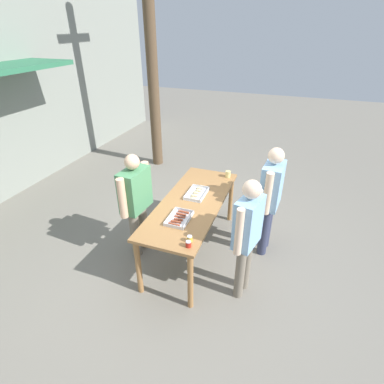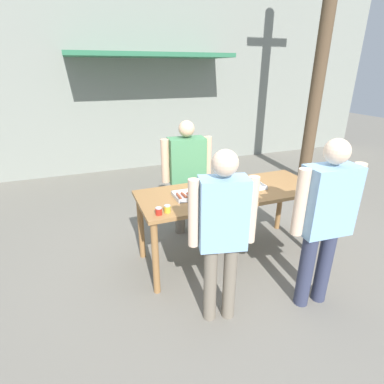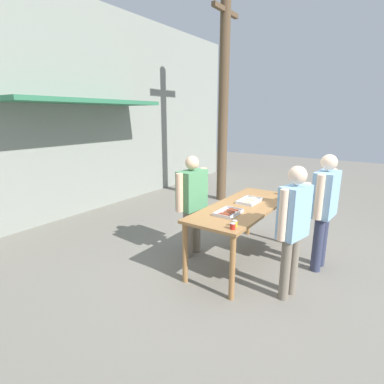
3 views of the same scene
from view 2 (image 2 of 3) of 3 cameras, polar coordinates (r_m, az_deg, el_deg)
ground_plane at (r=3.86m, az=6.66°, el=-11.72°), size 24.00×24.00×0.00m
building_facade_back at (r=6.95m, az=-8.91°, el=23.05°), size 12.00×1.11×4.50m
serving_table at (r=3.49m, az=7.22°, el=-1.28°), size 2.11×0.81×0.87m
food_tray_sausages at (r=3.27m, az=-0.04°, el=-0.57°), size 0.40×0.26×0.04m
food_tray_buns at (r=3.55m, az=10.20°, el=1.01°), size 0.42×0.26×0.05m
condiment_jar_mustard at (r=2.87m, az=-6.36°, el=-3.64°), size 0.06×0.06×0.07m
condiment_jar_ketchup at (r=2.91m, az=-4.73°, el=-3.20°), size 0.06×0.06×0.07m
beer_cup at (r=3.73m, az=21.92°, el=1.35°), size 0.08×0.08×0.10m
person_server_behind_table at (r=3.97m, az=-0.99°, el=4.18°), size 0.67×0.29×1.57m
person_customer_holding_hotdog at (r=2.49m, az=5.80°, el=-6.53°), size 0.56×0.30×1.61m
person_customer_with_cup at (r=2.90m, az=24.03°, el=-3.88°), size 0.66×0.28×1.65m
utility_pole at (r=6.43m, az=23.79°, el=24.58°), size 1.10×0.24×5.03m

